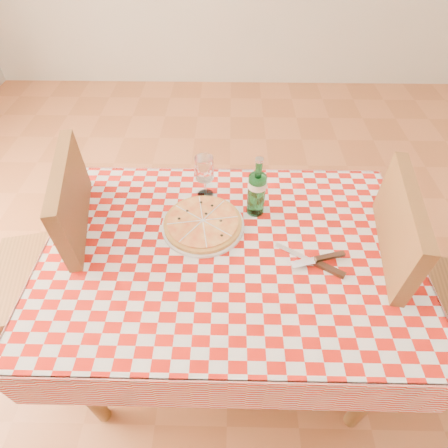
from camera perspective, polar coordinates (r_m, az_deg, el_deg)
The scene contains 8 objects.
dining_table at distance 1.30m, azimuth 0.83°, elevation -6.75°, with size 1.20×0.80×0.75m.
tablecloth at distance 1.23m, azimuth 0.88°, elevation -4.10°, with size 1.30×0.90×0.01m, color #B0140A.
chair_near at distance 1.51m, azimuth 26.92°, elevation -8.69°, with size 0.52×0.52×1.01m.
chair_far at distance 1.56m, azimuth -24.41°, elevation -4.90°, with size 0.55×0.55×1.02m.
pizza_plate at distance 1.28m, azimuth -3.48°, elevation 0.24°, with size 0.31×0.31×0.04m, color #C48641, non-canonical shape.
water_bottle at distance 1.27m, azimuth 5.42°, elevation 6.08°, with size 0.07×0.07×0.25m, color #19662B, non-canonical shape.
wine_glass at distance 1.37m, azimuth -3.16°, elevation 7.62°, with size 0.07×0.07×0.18m, color white, non-canonical shape.
cutlery at distance 1.21m, azimuth 14.62°, elevation -5.79°, with size 0.27×0.22×0.03m, color silver, non-canonical shape.
Camera 1 is at (-0.00, -0.78, 1.70)m, focal length 28.00 mm.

